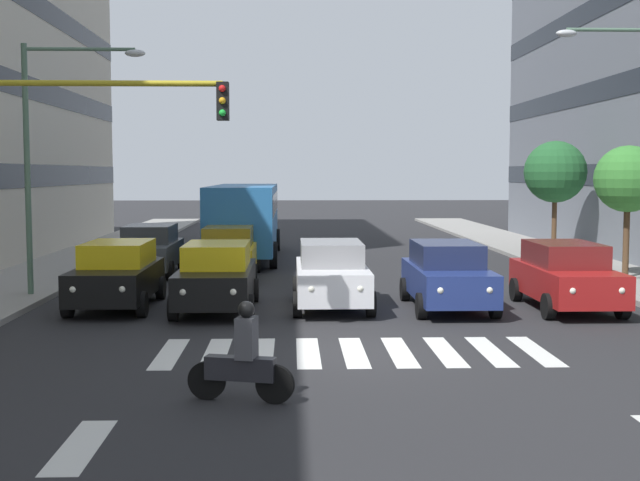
{
  "coord_description": "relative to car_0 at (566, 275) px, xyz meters",
  "views": [
    {
      "loc": [
        1.22,
        16.08,
        3.52
      ],
      "look_at": [
        0.52,
        -4.31,
        1.86
      ],
      "focal_mm": 46.73,
      "sensor_mm": 36.0,
      "label": 1
    }
  ],
  "objects": [
    {
      "name": "street_tree_2",
      "position": [
        -3.6,
        -12.28,
        2.66
      ],
      "size": [
        2.5,
        2.5,
        4.65
      ],
      "color": "#513823",
      "rests_on": "sidewalk_left"
    },
    {
      "name": "car_0",
      "position": [
        0.0,
        0.0,
        0.0
      ],
      "size": [
        2.02,
        4.44,
        1.72
      ],
      "color": "maroon",
      "rests_on": "ground_plane"
    },
    {
      "name": "bus_behind_traffic",
      "position": [
        8.97,
        -13.09,
        0.97
      ],
      "size": [
        2.78,
        10.5,
        3.0
      ],
      "color": "#286BAD",
      "rests_on": "ground_plane"
    },
    {
      "name": "lane_arrow_1",
      "position": [
        9.79,
        10.47,
        -0.88
      ],
      "size": [
        0.5,
        2.2,
        0.01
      ],
      "primitive_type": "cube",
      "color": "silver",
      "rests_on": "ground_plane"
    },
    {
      "name": "traffic_light_gantry",
      "position": [
        11.83,
        4.14,
        2.87
      ],
      "size": [
        5.12,
        0.36,
        5.5
      ],
      "color": "#AD991E",
      "rests_on": "ground_plane"
    },
    {
      "name": "street_lamp_left",
      "position": [
        -2.23,
        -1.14,
        3.71
      ],
      "size": [
        2.77,
        0.28,
        7.31
      ],
      "color": "#4C6B56",
      "rests_on": "sidewalk_left"
    },
    {
      "name": "car_row2_0",
      "position": [
        9.17,
        -6.74,
        0.0
      ],
      "size": [
        2.02,
        4.44,
        1.72
      ],
      "color": "gold",
      "rests_on": "ground_plane"
    },
    {
      "name": "street_tree_1",
      "position": [
        -3.73,
        -5.31,
        2.42
      ],
      "size": [
        2.15,
        2.15,
        4.25
      ],
      "color": "#513823",
      "rests_on": "sidewalk_left"
    },
    {
      "name": "car_row2_1",
      "position": [
        11.95,
        -7.66,
        0.0
      ],
      "size": [
        2.02,
        4.44,
        1.72
      ],
      "color": "#474C51",
      "rests_on": "ground_plane"
    },
    {
      "name": "street_lamp_right",
      "position": [
        13.76,
        -2.22,
        3.55
      ],
      "size": [
        3.37,
        0.28,
        6.89
      ],
      "color": "#4C6B56",
      "rests_on": "sidewalk_right"
    },
    {
      "name": "crosswalk_markings",
      "position": [
        5.84,
        4.97,
        -0.88
      ],
      "size": [
        7.65,
        2.8,
        0.01
      ],
      "color": "silver",
      "rests_on": "ground_plane"
    },
    {
      "name": "ground_plane",
      "position": [
        5.84,
        4.97,
        -0.89
      ],
      "size": [
        180.0,
        180.0,
        0.0
      ],
      "primitive_type": "plane",
      "color": "#262628"
    },
    {
      "name": "car_1",
      "position": [
        3.04,
        -0.18,
        0.0
      ],
      "size": [
        2.02,
        4.44,
        1.72
      ],
      "color": "navy",
      "rests_on": "ground_plane"
    },
    {
      "name": "motorcycle_with_rider",
      "position": [
        7.82,
        8.44,
        -0.24
      ],
      "size": [
        1.67,
        0.51,
        1.57
      ],
      "color": "black",
      "rests_on": "ground_plane"
    },
    {
      "name": "car_4",
      "position": [
        11.61,
        -0.65,
        0.0
      ],
      "size": [
        2.02,
        4.44,
        1.72
      ],
      "color": "black",
      "rests_on": "ground_plane"
    },
    {
      "name": "car_2",
      "position": [
        6.02,
        -0.51,
        0.0
      ],
      "size": [
        2.02,
        4.44,
        1.72
      ],
      "color": "silver",
      "rests_on": "ground_plane"
    },
    {
      "name": "car_3",
      "position": [
        8.97,
        -0.11,
        0.0
      ],
      "size": [
        2.02,
        4.44,
        1.72
      ],
      "color": "black",
      "rests_on": "ground_plane"
    }
  ]
}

